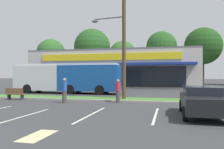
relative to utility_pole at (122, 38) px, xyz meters
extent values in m
cube|color=#427A2D|center=(-3.51, 0.07, -4.94)|extent=(56.00, 2.20, 0.12)
cube|color=#99968C|center=(-3.51, -1.15, -4.94)|extent=(56.00, 0.24, 0.12)
cube|color=silver|center=(-3.26, -8.39, -5.00)|extent=(0.12, 4.80, 0.01)
cube|color=silver|center=(-0.23, -6.99, -5.00)|extent=(0.12, 4.80, 0.01)
cube|color=silver|center=(2.98, -6.37, -5.00)|extent=(0.12, 4.80, 0.01)
cube|color=beige|center=(-0.62, -11.28, -5.00)|extent=(0.70, 1.60, 0.01)
cube|color=#BCB7AD|center=(-5.58, 21.60, -2.06)|extent=(27.88, 10.85, 5.90)
cube|color=black|center=(-5.58, 16.13, -3.24)|extent=(23.42, 0.08, 3.07)
cube|color=navy|center=(-5.58, 15.47, -1.35)|extent=(26.21, 1.40, 0.35)
cube|color=yellow|center=(-5.58, 16.09, -0.17)|extent=(22.30, 0.16, 1.06)
cube|color=slate|center=(-5.58, 21.60, 1.04)|extent=(27.88, 10.85, 0.30)
cylinder|color=#473323|center=(-23.24, 30.80, -2.65)|extent=(0.44, 0.44, 4.70)
sphere|color=#2D6026|center=(-23.24, 30.80, 2.20)|extent=(6.67, 6.67, 6.67)
cylinder|color=#473323|center=(-13.39, 31.97, -2.33)|extent=(0.44, 0.44, 5.36)
sphere|color=#23511E|center=(-13.39, 31.97, 3.49)|extent=(8.35, 8.35, 8.35)
cylinder|color=#473323|center=(-5.97, 30.54, -2.84)|extent=(0.44, 0.44, 4.33)
sphere|color=#2D6026|center=(-5.97, 30.54, 1.52)|extent=(5.84, 5.84, 5.84)
cylinder|color=#473323|center=(2.34, 28.70, -2.28)|extent=(0.44, 0.44, 5.44)
sphere|color=#23511E|center=(2.34, 28.70, 2.73)|extent=(6.09, 6.09, 6.09)
cylinder|color=#473323|center=(10.15, 28.45, -2.54)|extent=(0.44, 0.44, 4.94)
sphere|color=#1E4719|center=(10.15, 28.45, 2.57)|extent=(7.04, 7.04, 7.04)
cylinder|color=#4C3826|center=(0.15, -0.02, -0.34)|extent=(0.30, 0.30, 9.33)
cylinder|color=#59595B|center=(-1.14, 0.15, 1.71)|extent=(2.59, 0.45, 0.10)
ellipsoid|color=#59595B|center=(-2.43, 0.33, 1.56)|extent=(0.56, 0.32, 0.24)
cube|color=#144793|center=(-4.58, 5.19, -3.30)|extent=(6.50, 2.59, 2.70)
cube|color=silver|center=(-10.47, 5.15, -3.30)|extent=(5.32, 2.58, 2.70)
cube|color=silver|center=(-7.23, 5.17, -1.85)|extent=(11.32, 2.37, 0.20)
cube|color=black|center=(-7.24, 6.48, -2.82)|extent=(10.84, 0.13, 1.19)
cube|color=black|center=(-13.15, 5.14, -2.98)|extent=(0.07, 2.17, 1.51)
cylinder|color=black|center=(-11.35, 3.97, -4.50)|extent=(1.00, 0.31, 1.00)
cylinder|color=black|center=(-11.36, 6.32, -4.50)|extent=(1.00, 0.31, 1.00)
cylinder|color=black|center=(-6.34, 4.01, -4.50)|extent=(1.00, 0.31, 1.00)
cylinder|color=black|center=(-6.36, 6.35, -4.50)|extent=(1.00, 0.31, 1.00)
cylinder|color=black|center=(-3.10, 4.03, -4.50)|extent=(1.00, 0.31, 1.00)
cylinder|color=black|center=(-3.12, 6.37, -4.50)|extent=(1.00, 0.31, 1.00)
cube|color=brown|center=(-8.50, -1.85, -4.55)|extent=(1.60, 0.45, 0.06)
cube|color=brown|center=(-8.50, -2.04, -4.27)|extent=(1.60, 0.06, 0.44)
cube|color=#333338|center=(-7.89, -1.85, -4.78)|extent=(0.08, 0.36, 0.45)
cube|color=#333338|center=(-9.11, -1.85, -4.78)|extent=(0.08, 0.36, 0.45)
cube|color=black|center=(5.20, -6.19, -4.32)|extent=(1.85, 4.51, 0.72)
cube|color=black|center=(5.20, -5.97, -3.76)|extent=(1.63, 2.03, 0.40)
cylinder|color=black|center=(4.32, -7.59, -4.68)|extent=(0.22, 0.64, 0.64)
cylinder|color=black|center=(6.08, -4.79, -4.68)|extent=(0.22, 0.64, 0.64)
cylinder|color=black|center=(4.32, -4.79, -4.68)|extent=(0.22, 0.64, 0.64)
cube|color=#9E998C|center=(-13.21, 11.31, -4.31)|extent=(4.10, 1.75, 0.75)
cube|color=black|center=(-13.41, 11.31, -3.73)|extent=(1.85, 1.54, 0.41)
cylinder|color=black|center=(-11.93, 12.14, -4.68)|extent=(0.64, 0.22, 0.64)
cylinder|color=black|center=(-11.93, 10.48, -4.68)|extent=(0.64, 0.22, 0.64)
cylinder|color=black|center=(-14.48, 12.14, -4.68)|extent=(0.64, 0.22, 0.64)
cylinder|color=black|center=(-14.48, 10.48, -4.68)|extent=(0.64, 0.22, 0.64)
cylinder|color=#47423D|center=(-3.66, -2.91, -4.57)|extent=(0.31, 0.31, 0.87)
cylinder|color=#264C99|center=(-3.66, -2.91, -3.79)|extent=(0.36, 0.36, 0.69)
sphere|color=tan|center=(-3.66, -2.91, -3.33)|extent=(0.24, 0.24, 0.24)
cylinder|color=#47423D|center=(0.03, -1.73, -4.59)|extent=(0.29, 0.29, 0.83)
cylinder|color=red|center=(0.03, -1.73, -3.85)|extent=(0.34, 0.34, 0.65)
sphere|color=tan|center=(0.03, -1.73, -3.41)|extent=(0.23, 0.23, 0.23)
camera|label=1|loc=(3.57, -18.04, -2.99)|focal=36.59mm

